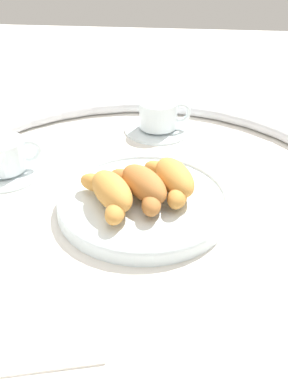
# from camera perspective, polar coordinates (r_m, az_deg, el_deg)

# --- Properties ---
(ground_plane) EXTENTS (2.20, 2.20, 0.00)m
(ground_plane) POSITION_cam_1_polar(r_m,az_deg,el_deg) (0.70, -0.81, -1.61)
(ground_plane) COLOR silver
(table_chrome_rim) EXTENTS (0.74, 0.74, 0.02)m
(table_chrome_rim) POSITION_cam_1_polar(r_m,az_deg,el_deg) (0.69, -0.82, -0.79)
(table_chrome_rim) COLOR silver
(table_chrome_rim) RESTS_ON ground_plane
(pastry_plate) EXTENTS (0.26, 0.26, 0.02)m
(pastry_plate) POSITION_cam_1_polar(r_m,az_deg,el_deg) (0.68, 0.00, -1.21)
(pastry_plate) COLOR silver
(pastry_plate) RESTS_ON ground_plane
(croissant_large) EXTENTS (0.12, 0.10, 0.04)m
(croissant_large) POSITION_cam_1_polar(r_m,az_deg,el_deg) (0.68, 3.66, 1.74)
(croissant_large) COLOR #CC893D
(croissant_large) RESTS_ON pastry_plate
(croissant_small) EXTENTS (0.12, 0.11, 0.04)m
(croissant_small) POSITION_cam_1_polar(r_m,az_deg,el_deg) (0.66, -0.24, 0.86)
(croissant_small) COLOR #AD6B33
(croissant_small) RESTS_ON pastry_plate
(croissant_extra) EXTENTS (0.12, 0.11, 0.04)m
(croissant_extra) POSITION_cam_1_polar(r_m,az_deg,el_deg) (0.65, -4.36, -0.03)
(croissant_extra) COLOR #CC893D
(croissant_extra) RESTS_ON pastry_plate
(coffee_cup_near) EXTENTS (0.14, 0.14, 0.06)m
(coffee_cup_near) POSITION_cam_1_polar(r_m,az_deg,el_deg) (0.91, 1.89, 9.32)
(coffee_cup_near) COLOR silver
(coffee_cup_near) RESTS_ON ground_plane
(coffee_cup_far) EXTENTS (0.14, 0.14, 0.06)m
(coffee_cup_far) POSITION_cam_1_polar(r_m,az_deg,el_deg) (0.80, -17.36, 4.03)
(coffee_cup_far) COLOR silver
(coffee_cup_far) RESTS_ON ground_plane
(folded_napkin) EXTENTS (0.13, 0.13, 0.01)m
(folded_napkin) POSITION_cam_1_polar(r_m,az_deg,el_deg) (0.53, -11.61, -16.34)
(folded_napkin) COLOR silver
(folded_napkin) RESTS_ON ground_plane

